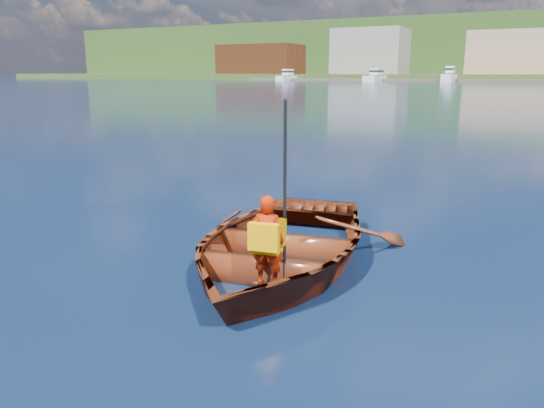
# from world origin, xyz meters

# --- Properties ---
(ground) EXTENTS (600.00, 600.00, 0.00)m
(ground) POSITION_xyz_m (0.00, 0.00, 0.00)
(ground) COLOR #0E2040
(ground) RESTS_ON ground
(rowboat) EXTENTS (3.61, 4.62, 0.87)m
(rowboat) POSITION_xyz_m (-0.63, -0.69, 0.29)
(rowboat) COLOR #653310
(rowboat) RESTS_ON ground
(child_paddler) EXTENTS (0.41, 0.39, 2.04)m
(child_paddler) POSITION_xyz_m (-0.34, -1.56, 0.64)
(child_paddler) COLOR #A71E05
(child_paddler) RESTS_ON ground
(dock) EXTENTS (160.02, 11.28, 0.80)m
(dock) POSITION_xyz_m (-1.67, 148.00, 0.40)
(dock) COLOR brown
(dock) RESTS_ON ground
(waterfront_buildings) EXTENTS (202.00, 16.00, 14.00)m
(waterfront_buildings) POSITION_xyz_m (-7.74, 165.00, 7.74)
(waterfront_buildings) COLOR brown
(waterfront_buildings) RESTS_ON ground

